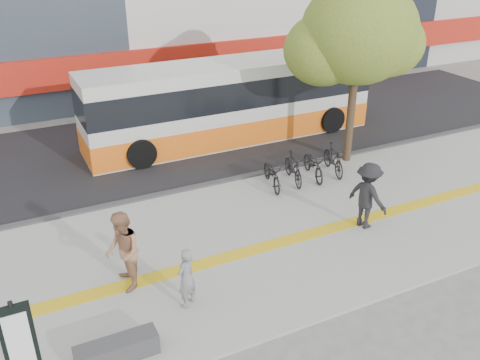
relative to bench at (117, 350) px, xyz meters
name	(u,v)px	position (x,y,z in m)	size (l,w,h in m)	color
ground	(216,290)	(2.60, 1.20, -0.30)	(120.00, 120.00, 0.00)	slate
sidewalk	(192,256)	(2.60, 2.70, -0.27)	(40.00, 7.00, 0.08)	gray
tactile_strip	(200,265)	(2.60, 2.20, -0.22)	(40.00, 0.45, 0.01)	gold
street	(119,153)	(2.60, 10.20, -0.28)	(40.00, 8.00, 0.06)	black
curb	(151,197)	(2.60, 6.20, -0.23)	(40.00, 0.25, 0.14)	#363638
bench	(117,350)	(0.00, 0.00, 0.00)	(1.60, 0.45, 0.45)	#363638
signboard	(20,345)	(-1.60, -0.31, 1.06)	(0.55, 0.10, 2.20)	black
street_tree	(356,34)	(9.78, 6.02, 4.21)	(4.40, 3.80, 6.31)	#382919
bus	(231,103)	(6.98, 9.70, 1.18)	(11.39, 2.70, 3.03)	beige
bicycle_row	(303,166)	(7.48, 5.20, 0.25)	(3.27, 1.83, 1.01)	black
seated_woman	(186,278)	(1.80, 0.93, 0.50)	(0.53, 0.35, 1.45)	black
pedestrian_tan	(123,252)	(0.75, 2.15, 0.75)	(0.94, 0.74, 1.94)	#9E6F4F
pedestrian_dark	(368,196)	(7.48, 1.92, 0.73)	(1.24, 0.71, 1.92)	black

